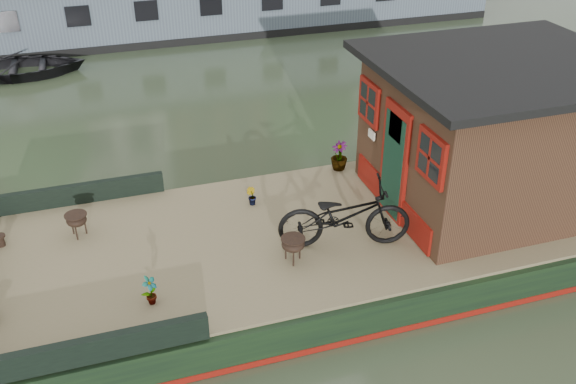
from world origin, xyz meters
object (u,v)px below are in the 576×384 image
object	(u,v)px
bicycle	(345,216)
brazier_rear	(77,225)
cabin	(494,132)
potted_plant_a	(150,291)
brazier_front	(293,250)
dinghy	(20,63)

from	to	relation	value
bicycle	brazier_rear	distance (m)	4.12
cabin	brazier_rear	xyz separation A→B (m)	(-6.65, 0.90, -1.03)
potted_plant_a	brazier_front	distance (m)	2.12
brazier_rear	brazier_front	bearing A→B (deg)	-29.16
bicycle	brazier_rear	size ratio (longest dim) A/B	5.09
cabin	bicycle	world-z (taller)	cabin
cabin	brazier_rear	world-z (taller)	cabin
cabin	brazier_front	size ratio (longest dim) A/B	9.81
brazier_front	brazier_rear	xyz separation A→B (m)	(-2.96, 1.65, -0.01)
bicycle	potted_plant_a	bearing A→B (deg)	112.49
potted_plant_a	dinghy	xyz separation A→B (m)	(-2.15, 11.81, -0.51)
bicycle	dinghy	bearing A→B (deg)	37.30
brazier_rear	potted_plant_a	bearing A→B (deg)	-66.43
brazier_front	dinghy	world-z (taller)	brazier_front
bicycle	brazier_rear	world-z (taller)	bicycle
dinghy	brazier_front	bearing A→B (deg)	-157.64
brazier_front	dinghy	size ratio (longest dim) A/B	0.12
potted_plant_a	brazier_rear	size ratio (longest dim) A/B	1.13
cabin	dinghy	distance (m)	13.43
bicycle	potted_plant_a	world-z (taller)	bicycle
brazier_front	dinghy	xyz separation A→B (m)	(-4.24, 11.48, -0.49)
brazier_rear	dinghy	distance (m)	9.92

